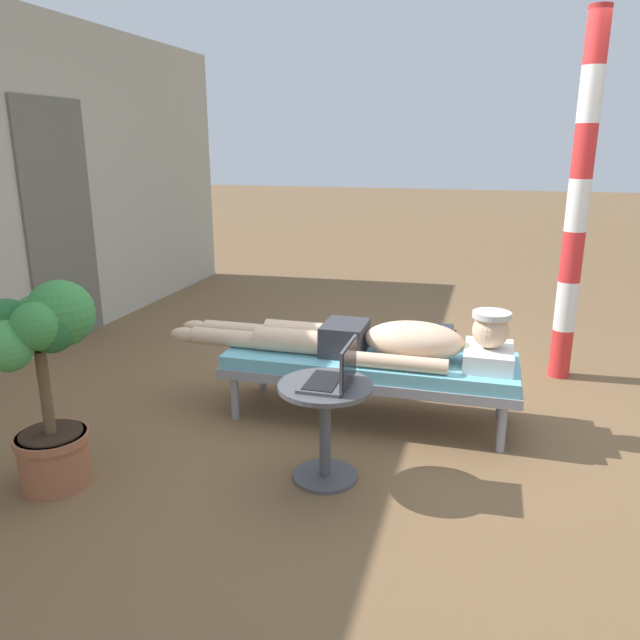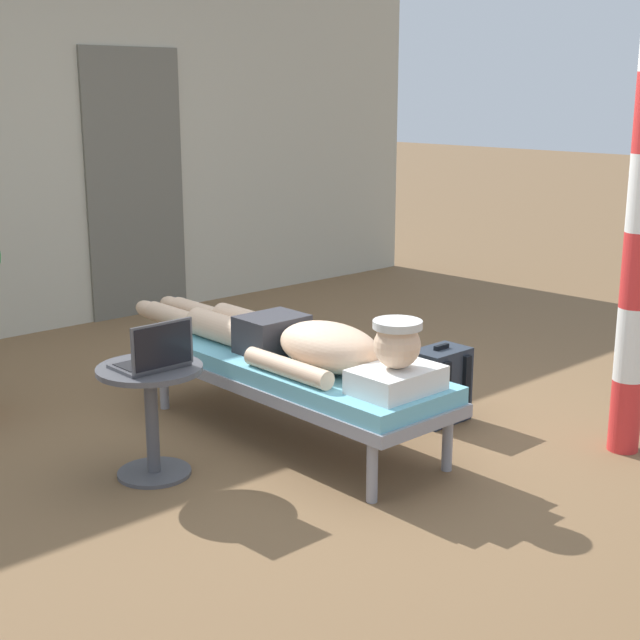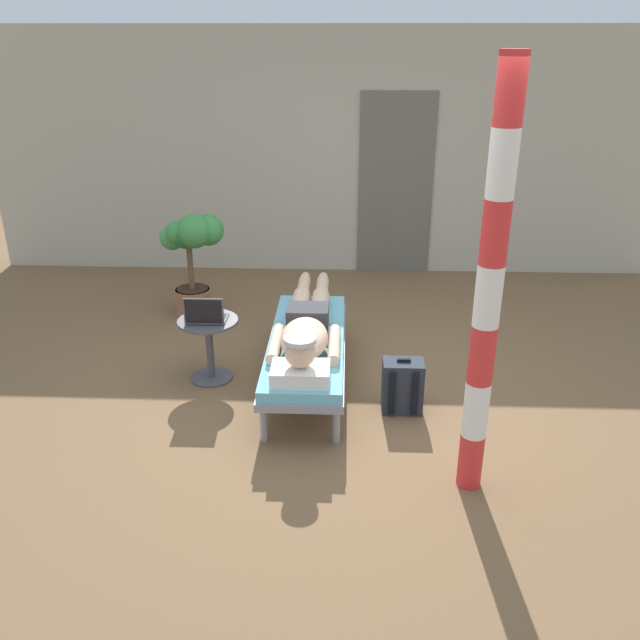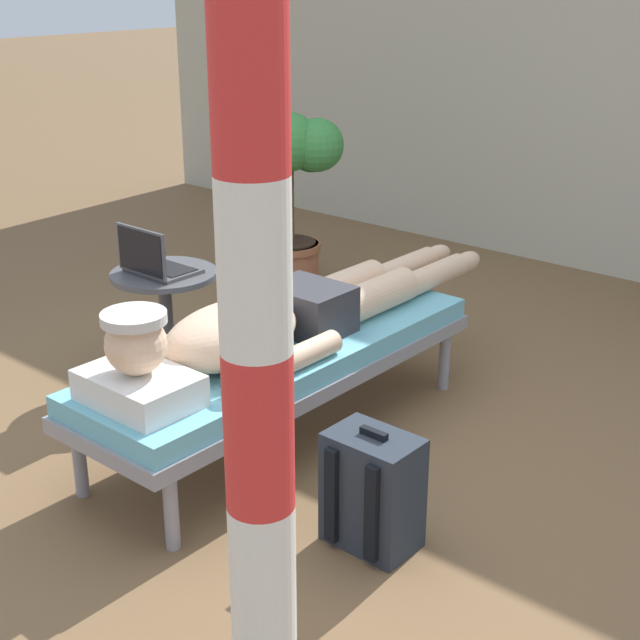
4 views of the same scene
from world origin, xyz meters
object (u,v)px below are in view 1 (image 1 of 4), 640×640
at_px(lounge_chair, 370,366).
at_px(person_reclining, 376,340).
at_px(laptop, 335,374).
at_px(backpack, 436,356).
at_px(side_table, 325,415).
at_px(porch_post, 578,205).
at_px(potted_plant, 43,353).

relative_size(lounge_chair, person_reclining, 0.84).
height_order(laptop, backpack, laptop).
bearing_deg(side_table, person_reclining, -8.07).
distance_m(person_reclining, backpack, 0.86).
bearing_deg(side_table, backpack, -15.58).
bearing_deg(porch_post, lounge_chair, 131.38).
distance_m(lounge_chair, backpack, 0.82).
bearing_deg(backpack, lounge_chair, 154.39).
relative_size(side_table, porch_post, 0.21).
xyz_separation_m(backpack, potted_plant, (-1.92, 1.74, 0.50)).
distance_m(side_table, porch_post, 2.46).
bearing_deg(backpack, person_reclining, 156.90).
relative_size(side_table, backpack, 1.23).
bearing_deg(laptop, backpack, -13.77).
bearing_deg(person_reclining, porch_post, -47.71).
distance_m(side_table, laptop, 0.23).
xyz_separation_m(side_table, laptop, (0.00, -0.05, 0.23)).
xyz_separation_m(laptop, backpack, (1.52, -0.37, -0.39)).
distance_m(lounge_chair, person_reclining, 0.18).
xyz_separation_m(person_reclining, porch_post, (1.09, -1.20, 0.75)).
distance_m(side_table, potted_plant, 1.42).
bearing_deg(lounge_chair, potted_plant, 130.38).
xyz_separation_m(lounge_chair, backpack, (0.73, -0.35, -0.15)).
distance_m(lounge_chair, potted_plant, 1.86).
bearing_deg(side_table, lounge_chair, -5.30).
relative_size(lounge_chair, porch_post, 0.72).
xyz_separation_m(side_table, potted_plant, (-0.40, 1.32, 0.34)).
xyz_separation_m(laptop, potted_plant, (-0.40, 1.37, 0.12)).
xyz_separation_m(backpack, porch_post, (0.36, -0.88, 1.07)).
height_order(backpack, porch_post, porch_post).
xyz_separation_m(lounge_chair, person_reclining, (0.00, -0.04, 0.17)).
distance_m(lounge_chair, porch_post, 1.89).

